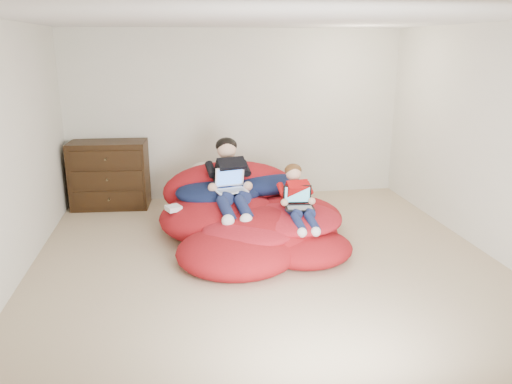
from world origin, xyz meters
The scene contains 9 objects.
room_shell centered at (0.00, 0.00, 0.22)m, with size 5.10×5.10×2.77m.
dresser centered at (-1.87, 2.22, 0.48)m, with size 1.10×0.63×0.96m.
beanbag_pile centered at (-0.06, 0.68, 0.26)m, with size 2.26×2.45×0.88m.
cream_pillow centered at (-0.54, 1.58, 0.62)m, with size 0.45×0.28×0.28m, color beige.
older_boy centered at (-0.28, 0.92, 0.71)m, with size 0.44×1.27×0.80m.
younger_boy centered at (0.43, 0.36, 0.60)m, with size 0.31×0.93×0.61m.
laptop_white centered at (-0.28, 0.82, 0.65)m, with size 0.41×0.38×0.26m.
laptop_black centered at (0.43, 0.30, 0.55)m, with size 0.34×0.29×0.24m.
power_adapter centered at (-0.97, 0.70, 0.42)m, with size 0.16×0.16×0.06m, color white.
Camera 1 is at (-0.90, -4.94, 2.26)m, focal length 35.00 mm.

